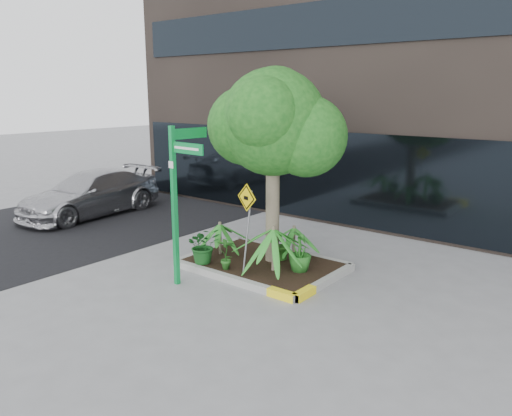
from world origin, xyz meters
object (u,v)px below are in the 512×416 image
Objects in this scene: street_sign_post at (178,189)px; parked_car at (91,193)px; tree at (274,122)px; cattle_sign at (247,213)px.

parked_car is at bearing 164.58° from street_sign_post.
tree is 1.37× the size of street_sign_post.
tree is at bearing -6.14° from parked_car.
street_sign_post is 1.72× the size of cattle_sign.
street_sign_post reaches higher than parked_car.
parked_car is (-7.34, 0.31, -2.49)m from tree.
tree reaches higher than parked_car.
cattle_sign is at bearing 55.65° from street_sign_post.
parked_car is 2.54× the size of cattle_sign.
tree is 2.35× the size of cattle_sign.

